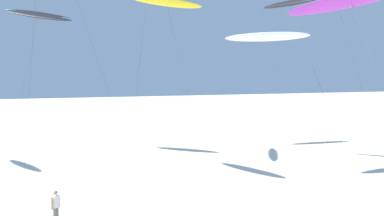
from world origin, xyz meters
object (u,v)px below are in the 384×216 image
at_px(flying_kite_3, 351,0).
at_px(flying_kite_6, 166,2).
at_px(flying_kite_0, 266,37).
at_px(flying_kite_1, 38,15).
at_px(flying_kite_2, 290,3).
at_px(person_near_left, 56,206).

distance_m(flying_kite_3, flying_kite_6, 23.22).
relative_size(flying_kite_0, flying_kite_1, 0.90).
height_order(flying_kite_2, flying_kite_3, flying_kite_2).
distance_m(flying_kite_0, flying_kite_1, 21.07).
bearing_deg(flying_kite_2, flying_kite_0, 169.29).
bearing_deg(flying_kite_6, person_near_left, -122.33).
bearing_deg(flying_kite_6, flying_kite_3, -82.65).
xyz_separation_m(flying_kite_0, flying_kite_3, (-1.62, -11.39, 1.22)).
relative_size(flying_kite_2, person_near_left, 8.32).
bearing_deg(flying_kite_6, flying_kite_2, -60.67).
distance_m(flying_kite_1, flying_kite_6, 12.72).
relative_size(flying_kite_1, flying_kite_2, 1.00).
distance_m(flying_kite_2, flying_kite_6, 13.64).
height_order(flying_kite_1, person_near_left, flying_kite_1).
height_order(flying_kite_1, flying_kite_2, flying_kite_2).
bearing_deg(person_near_left, flying_kite_1, 85.86).
height_order(flying_kite_0, flying_kite_6, flying_kite_6).
bearing_deg(flying_kite_6, flying_kite_1, 177.19).
xyz_separation_m(flying_kite_0, flying_kite_6, (-4.56, 11.44, 4.28)).
bearing_deg(flying_kite_2, flying_kite_6, 119.33).
bearing_deg(flying_kite_1, flying_kite_6, -2.81).
height_order(flying_kite_2, person_near_left, flying_kite_2).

